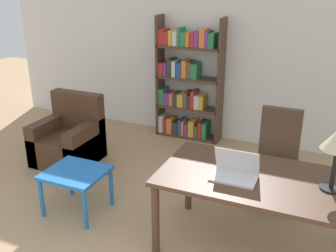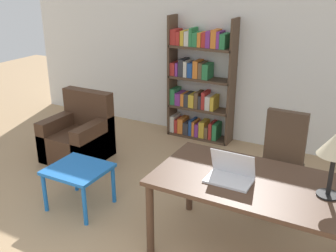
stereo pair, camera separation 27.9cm
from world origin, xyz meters
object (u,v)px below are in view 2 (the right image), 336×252
Objects in this scene: laptop at (230,174)px; office_chair at (280,166)px; desk at (251,189)px; table_lamp at (336,147)px; armchair at (79,138)px; bookshelf at (197,85)px; side_table_blue at (78,173)px.

office_chair is at bearing 79.26° from laptop.
desk is 0.78m from table_lamp.
bookshelf reaches higher than armchair.
armchair is (-2.67, -0.11, -0.17)m from office_chair.
side_table_blue is 0.68× the size of armchair.
laptop is 0.21× the size of bookshelf.
office_chair is at bearing -39.95° from bookshelf.
armchair is at bearing -177.58° from office_chair.
table_lamp is 3.44m from armchair.
armchair is 0.49× the size of bookshelf.
laptop is at bearing -152.71° from desk.
laptop is 1.70m from side_table_blue.
side_table_blue is (-1.82, -0.10, -0.26)m from desk.
office_chair is 2.08m from bookshelf.
side_table_blue is 0.33× the size of bookshelf.
bookshelf is at bearing 83.19° from side_table_blue.
table_lamp is 2.53m from side_table_blue.
office_chair is (0.03, 0.97, -0.20)m from desk.
desk is 1.59× the size of office_chair.
side_table_blue is at bearing -49.52° from armchair.
laptop reaches higher than desk.
table_lamp is at bearing 9.23° from laptop.
armchair is at bearing 162.01° from desk.
armchair reaches higher than side_table_blue.
laptop is at bearing -100.74° from office_chair.
laptop is 0.71× the size of table_lamp.
armchair is at bearing 165.76° from table_lamp.
desk is 0.24m from laptop.
office_chair reaches higher than armchair.
armchair is at bearing -127.73° from bookshelf.
office_chair is at bearing 88.00° from desk.
desk is 0.99m from office_chair.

